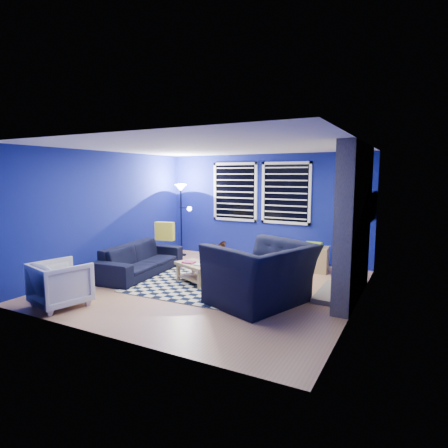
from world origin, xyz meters
name	(u,v)px	position (x,y,z in m)	size (l,w,h in m)	color
floor	(212,286)	(0.00, 0.00, 0.00)	(5.00, 5.00, 0.00)	tan
ceiling	(211,147)	(0.00, 0.00, 2.50)	(5.00, 5.00, 0.00)	white
wall_back	(264,207)	(0.00, 2.50, 1.25)	(5.00, 5.00, 0.00)	navy
wall_left	(108,212)	(-2.50, 0.00, 1.25)	(5.00, 5.00, 0.00)	navy
wall_right	(358,227)	(2.50, 0.00, 1.25)	(5.00, 5.00, 0.00)	navy
fireplace	(353,226)	(2.36, 0.50, 1.20)	(0.65, 2.00, 2.50)	gray
window_left	(235,192)	(-0.75, 2.46, 1.60)	(1.17, 0.06, 1.42)	black
window_right	(286,193)	(0.55, 2.46, 1.60)	(1.17, 0.06, 1.42)	black
tv	(371,207)	(2.45, 2.00, 1.40)	(0.07, 1.00, 0.58)	black
rug	(205,286)	(-0.09, -0.08, 0.01)	(2.50, 2.00, 0.02)	black
sofa	(141,259)	(-1.68, 0.03, 0.31)	(0.82, 2.11, 0.62)	black
armchair_big	(261,274)	(1.16, -0.47, 0.48)	(1.29, 1.47, 0.96)	black
armchair_bent	(61,284)	(-1.53, -2.01, 0.35)	(0.75, 0.77, 0.70)	gray
rocking_horse	(216,249)	(-0.89, 1.73, 0.29)	(0.51, 0.23, 0.43)	#4C3118
coffee_table	(196,269)	(-0.33, -0.01, 0.28)	(0.91, 0.72, 0.40)	tan
cabinet	(313,258)	(1.35, 1.91, 0.27)	(0.66, 0.47, 0.61)	tan
floor_lamp	(181,197)	(-1.95, 1.91, 1.46)	(0.49, 0.30, 1.78)	black
throw_pillow	(165,231)	(-1.53, 0.66, 0.81)	(0.42, 0.12, 0.40)	yellow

